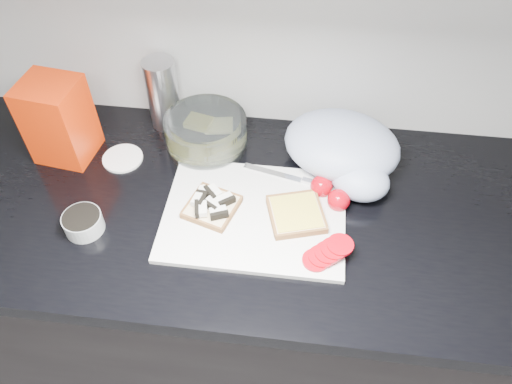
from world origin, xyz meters
The scene contains 14 objects.
base_cabinet centered at (0.00, 1.20, 0.43)m, with size 3.50×0.60×0.86m, color black.
countertop centered at (0.00, 1.20, 0.88)m, with size 3.50×0.64×0.04m, color black.
cutting_board centered at (0.14, 1.16, 0.91)m, with size 0.40×0.30×0.01m, color silver.
bread_left centered at (0.05, 1.16, 0.92)m, with size 0.14×0.14×0.03m.
bread_right centered at (0.23, 1.16, 0.92)m, with size 0.15×0.15×0.02m.
tomato_slices centered at (0.31, 1.07, 0.92)m, with size 0.11×0.10×0.02m.
knife centered at (0.23, 1.27, 0.92)m, with size 0.21×0.06×0.01m.
seed_tub centered at (-0.22, 1.08, 0.92)m, with size 0.08×0.08×0.04m.
tub_lid centered at (-0.20, 1.30, 0.90)m, with size 0.10×0.10×0.01m, color white.
glass_bowl centered at (-0.01, 1.38, 0.94)m, with size 0.20×0.20×0.08m.
bread_bag centered at (-0.34, 1.31, 1.00)m, with size 0.13×0.12×0.20m, color red.
steel_canister centered at (-0.13, 1.45, 0.99)m, with size 0.08×0.08×0.19m, color #B3B3B8.
grocery_bag centered at (0.33, 1.34, 0.96)m, with size 0.32×0.30×0.12m.
whole_tomatoes centered at (0.30, 1.23, 0.93)m, with size 0.09×0.09×0.05m.
Camera 1 is at (0.23, 0.47, 1.77)m, focal length 35.00 mm.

